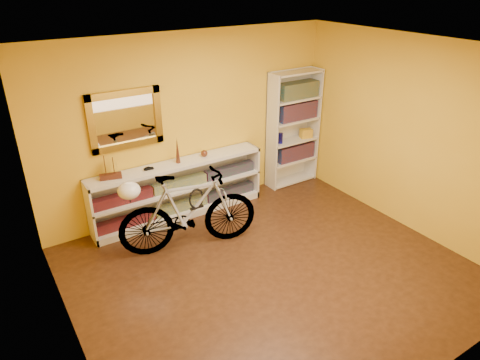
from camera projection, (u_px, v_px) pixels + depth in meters
floor at (271, 272)px, 5.29m from camera, size 4.50×4.00×0.01m
ceiling at (280, 51)px, 4.15m from camera, size 4.50×4.00×0.01m
back_wall at (191, 125)px, 6.23m from camera, size 4.50×0.01×2.60m
left_wall at (58, 237)px, 3.62m from camera, size 0.01×4.00×2.60m
right_wall at (410, 136)px, 5.81m from camera, size 0.01×4.00×2.60m
gilt_mirror at (126, 120)px, 5.63m from camera, size 0.98×0.06×0.78m
wall_socket at (244, 177)px, 7.11m from camera, size 0.09×0.02×0.09m
console_unit at (179, 190)px, 6.31m from camera, size 2.60×0.35×0.85m
cd_row_lower at (181, 206)px, 6.41m from camera, size 2.50×0.13×0.14m
cd_row_upper at (180, 183)px, 6.25m from camera, size 2.50×0.13×0.14m
model_ship at (109, 167)px, 5.59m from camera, size 0.30×0.17×0.33m
toy_car at (149, 170)px, 5.92m from camera, size 0.00×0.00×0.00m
bronze_ornament at (177, 150)px, 6.05m from camera, size 0.06×0.06×0.38m
decorative_orb at (204, 153)px, 6.31m from camera, size 0.10×0.10×0.10m
bookcase at (293, 129)px, 7.12m from camera, size 0.90×0.30×1.90m
book_row_a at (294, 151)px, 7.32m from camera, size 0.70×0.22×0.26m
book_row_b at (297, 111)px, 7.01m from camera, size 0.70×0.22×0.28m
book_row_c at (298, 90)px, 6.87m from camera, size 0.70×0.22×0.25m
travel_mug at (280, 138)px, 7.02m from camera, size 0.08×0.08×0.17m
red_tin at (284, 93)px, 6.78m from camera, size 0.16×0.16×0.20m
yellow_bag at (306, 133)px, 7.26m from camera, size 0.22×0.17×0.15m
bicycle at (189, 211)px, 5.53m from camera, size 0.90×1.89×1.08m
helmet at (129, 191)px, 5.15m from camera, size 0.27×0.26×0.21m
u_lock at (196, 199)px, 5.49m from camera, size 0.21×0.02×0.21m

